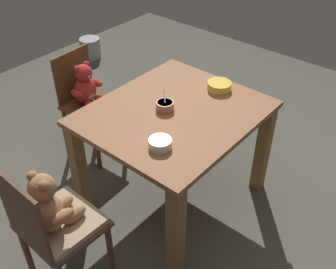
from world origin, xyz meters
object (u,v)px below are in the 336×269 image
object	(u,v)px
dining_table	(174,130)
teddy_chair_near_left	(52,216)
porridge_bowl_terracotta_center	(165,106)
teddy_chair_far_center	(87,94)
porridge_bowl_cream_near_left	(160,143)
porridge_bowl_yellow_near_right	(219,86)
metal_pail	(90,48)

from	to	relation	value
dining_table	teddy_chair_near_left	distance (m)	0.92
dining_table	porridge_bowl_terracotta_center	world-z (taller)	porridge_bowl_terracotta_center
teddy_chair_far_center	porridge_bowl_terracotta_center	world-z (taller)	porridge_bowl_terracotta_center
porridge_bowl_cream_near_left	porridge_bowl_terracotta_center	xyz separation A→B (m)	(0.30, 0.22, 0.00)
teddy_chair_far_center	porridge_bowl_yellow_near_right	size ratio (longest dim) A/B	5.21
teddy_chair_near_left	metal_pail	world-z (taller)	teddy_chair_near_left
porridge_bowl_cream_near_left	porridge_bowl_terracotta_center	world-z (taller)	porridge_bowl_terracotta_center
teddy_chair_near_left	porridge_bowl_terracotta_center	xyz separation A→B (m)	(0.89, 0.01, 0.23)
porridge_bowl_yellow_near_right	porridge_bowl_cream_near_left	size ratio (longest dim) A/B	1.25
dining_table	porridge_bowl_cream_near_left	xyz separation A→B (m)	(-0.32, -0.16, 0.17)
porridge_bowl_terracotta_center	porridge_bowl_cream_near_left	bearing A→B (deg)	-143.50
teddy_chair_far_center	porridge_bowl_terracotta_center	distance (m)	0.84
teddy_chair_near_left	porridge_bowl_terracotta_center	bearing A→B (deg)	1.96
porridge_bowl_terracotta_center	porridge_bowl_yellow_near_right	bearing A→B (deg)	-15.90
teddy_chair_far_center	porridge_bowl_cream_near_left	size ratio (longest dim) A/B	6.50
porridge_bowl_yellow_near_right	metal_pail	distance (m)	2.42
teddy_chair_near_left	porridge_bowl_cream_near_left	xyz separation A→B (m)	(0.59, -0.21, 0.22)
dining_table	teddy_chair_far_center	xyz separation A→B (m)	(0.01, 0.85, -0.08)
porridge_bowl_yellow_near_right	teddy_chair_far_center	bearing A→B (deg)	112.61
teddy_chair_far_center	porridge_bowl_cream_near_left	bearing A→B (deg)	-20.93
dining_table	teddy_chair_near_left	size ratio (longest dim) A/B	1.22
teddy_chair_near_left	teddy_chair_far_center	xyz separation A→B (m)	(0.92, 0.81, -0.02)
teddy_chair_far_center	porridge_bowl_cream_near_left	xyz separation A→B (m)	(-0.33, -1.02, 0.25)
dining_table	porridge_bowl_cream_near_left	world-z (taller)	porridge_bowl_cream_near_left
dining_table	metal_pail	bearing A→B (deg)	62.75
porridge_bowl_cream_near_left	porridge_bowl_terracotta_center	distance (m)	0.37
teddy_chair_near_left	porridge_bowl_cream_near_left	world-z (taller)	teddy_chair_near_left
dining_table	porridge_bowl_terracotta_center	distance (m)	0.18
teddy_chair_near_left	porridge_bowl_yellow_near_right	bearing A→B (deg)	-3.34
metal_pail	porridge_bowl_terracotta_center	bearing A→B (deg)	-118.37
porridge_bowl_yellow_near_right	porridge_bowl_terracotta_center	bearing A→B (deg)	164.10
teddy_chair_far_center	porridge_bowl_yellow_near_right	world-z (taller)	teddy_chair_far_center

